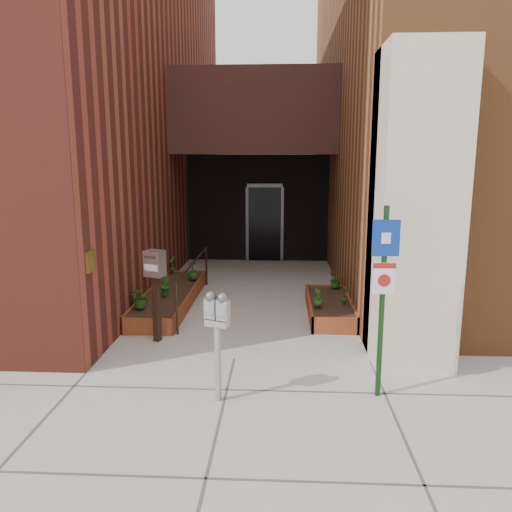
# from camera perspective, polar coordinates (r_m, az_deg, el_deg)

# --- Properties ---
(ground) EXTENTS (80.00, 80.00, 0.00)m
(ground) POSITION_cam_1_polar(r_m,az_deg,el_deg) (7.52, -2.52, -11.68)
(ground) COLOR #9E9991
(ground) RESTS_ON ground
(architecture) EXTENTS (20.00, 14.60, 10.00)m
(architecture) POSITION_cam_1_polar(r_m,az_deg,el_deg) (13.97, -0.66, 19.66)
(architecture) COLOR maroon
(architecture) RESTS_ON ground
(planter_left) EXTENTS (0.90, 3.60, 0.30)m
(planter_left) POSITION_cam_1_polar(r_m,az_deg,el_deg) (10.24, -9.77, -4.78)
(planter_left) COLOR brown
(planter_left) RESTS_ON ground
(planter_right) EXTENTS (0.80, 2.20, 0.30)m
(planter_right) POSITION_cam_1_polar(r_m,az_deg,el_deg) (9.56, 8.39, -5.89)
(planter_right) COLOR brown
(planter_right) RESTS_ON ground
(handrail) EXTENTS (0.04, 3.34, 0.90)m
(handrail) POSITION_cam_1_polar(r_m,az_deg,el_deg) (9.95, -7.14, -1.53)
(handrail) COLOR black
(handrail) RESTS_ON ground
(parking_meter) EXTENTS (0.32, 0.21, 1.38)m
(parking_meter) POSITION_cam_1_polar(r_m,az_deg,el_deg) (5.96, -4.47, -6.98)
(parking_meter) COLOR #9F9FA1
(parking_meter) RESTS_ON ground
(sign_post) EXTENTS (0.32, 0.08, 2.38)m
(sign_post) POSITION_cam_1_polar(r_m,az_deg,el_deg) (6.14, 14.35, -2.93)
(sign_post) COLOR black
(sign_post) RESTS_ON ground
(payment_dropbox) EXTENTS (0.36, 0.31, 1.49)m
(payment_dropbox) POSITION_cam_1_polar(r_m,az_deg,el_deg) (8.06, -11.45, -2.28)
(payment_dropbox) COLOR black
(payment_dropbox) RESTS_ON ground
(shrub_left_a) EXTENTS (0.52, 0.52, 0.41)m
(shrub_left_a) POSITION_cam_1_polar(r_m,az_deg,el_deg) (9.11, -13.08, -4.51)
(shrub_left_a) COLOR #1F4E16
(shrub_left_a) RESTS_ON planter_left
(shrub_left_b) EXTENTS (0.26, 0.26, 0.37)m
(shrub_left_b) POSITION_cam_1_polar(r_m,az_deg,el_deg) (9.85, -10.36, -3.31)
(shrub_left_b) COLOR #22631C
(shrub_left_b) RESTS_ON planter_left
(shrub_left_c) EXTENTS (0.31, 0.31, 0.40)m
(shrub_left_c) POSITION_cam_1_polar(r_m,az_deg,el_deg) (11.00, -7.23, -1.61)
(shrub_left_c) COLOR #215518
(shrub_left_c) RESTS_ON planter_left
(shrub_left_d) EXTENTS (0.27, 0.27, 0.38)m
(shrub_left_d) POSITION_cam_1_polar(r_m,az_deg,el_deg) (11.74, -9.57, -0.94)
(shrub_left_d) COLOR #265B1A
(shrub_left_d) RESTS_ON planter_left
(shrub_right_a) EXTENTS (0.24, 0.24, 0.31)m
(shrub_right_a) POSITION_cam_1_polar(r_m,az_deg,el_deg) (9.02, 7.12, -4.76)
(shrub_right_a) COLOR #245418
(shrub_right_a) RESTS_ON planter_right
(shrub_right_b) EXTENTS (0.23, 0.23, 0.31)m
(shrub_right_b) POSITION_cam_1_polar(r_m,az_deg,el_deg) (9.29, 10.11, -4.38)
(shrub_right_b) COLOR #255719
(shrub_right_b) RESTS_ON planter_right
(shrub_right_c) EXTENTS (0.31, 0.31, 0.33)m
(shrub_right_c) POSITION_cam_1_polar(r_m,az_deg,el_deg) (10.36, 9.06, -2.67)
(shrub_right_c) COLOR #215E1B
(shrub_right_c) RESTS_ON planter_right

